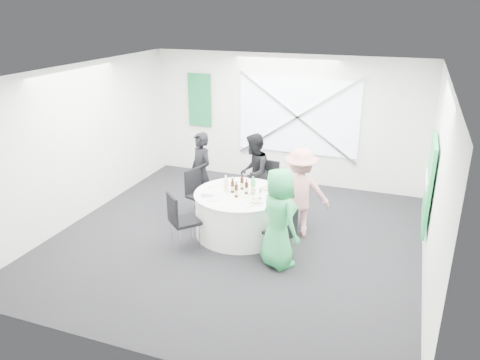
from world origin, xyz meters
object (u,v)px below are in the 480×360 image
(chair_back, at_px, (266,182))
(chair_back_left, at_px, (198,190))
(chair_front_left, at_px, (180,217))
(person_woman_green, at_px, (279,218))
(chair_back_right, at_px, (297,198))
(person_woman_pink, at_px, (300,193))
(person_man_back, at_px, (254,173))
(green_water_bottle, at_px, (253,187))
(person_man_back_left, at_px, (201,172))
(clear_water_bottle, at_px, (226,185))
(chair_front_right, at_px, (283,231))
(banquet_table, at_px, (240,214))

(chair_back, bearing_deg, chair_back_left, -138.20)
(chair_back_left, distance_m, chair_front_left, 1.19)
(chair_back, xyz_separation_m, person_woman_green, (0.78, -1.89, 0.21))
(chair_back_left, bearing_deg, chair_back_right, -59.98)
(chair_back_left, xyz_separation_m, person_woman_pink, (1.92, -0.04, 0.24))
(person_man_back, relative_size, green_water_bottle, 4.81)
(person_man_back_left, distance_m, person_woman_pink, 2.06)
(chair_back_left, bearing_deg, clear_water_bottle, -96.89)
(chair_front_left, distance_m, person_man_back, 1.97)
(chair_back_right, bearing_deg, chair_front_right, -34.55)
(chair_front_right, relative_size, person_man_back_left, 0.56)
(green_water_bottle, bearing_deg, chair_front_left, -137.99)
(person_man_back_left, bearing_deg, person_woman_pink, 22.89)
(green_water_bottle, xyz_separation_m, clear_water_bottle, (-0.47, -0.05, -0.01))
(chair_back_right, distance_m, person_woman_green, 1.44)
(chair_front_right, distance_m, person_woman_pink, 0.96)
(chair_back, relative_size, chair_back_left, 1.04)
(chair_back_left, height_order, clear_water_bottle, clear_water_bottle)
(person_man_back_left, bearing_deg, clear_water_bottle, -7.93)
(person_woman_green, bearing_deg, person_man_back, -20.67)
(person_woman_pink, distance_m, person_woman_green, 1.07)
(chair_back_right, height_order, person_woman_green, person_woman_green)
(chair_back, xyz_separation_m, chair_back_right, (0.72, -0.47, -0.05))
(chair_back_left, bearing_deg, chair_back, -33.98)
(green_water_bottle, bearing_deg, person_woman_green, -49.51)
(person_man_back_left, bearing_deg, chair_back, 53.65)
(chair_front_right, height_order, green_water_bottle, green_water_bottle)
(chair_front_left, height_order, person_man_back, person_man_back)
(chair_front_left, relative_size, person_woman_green, 0.61)
(chair_front_left, bearing_deg, person_woman_green, -136.08)
(green_water_bottle, height_order, clear_water_bottle, green_water_bottle)
(chair_front_left, xyz_separation_m, person_man_back, (0.62, 1.86, 0.20))
(banquet_table, relative_size, person_man_back, 1.03)
(banquet_table, height_order, clear_water_bottle, clear_water_bottle)
(banquet_table, height_order, chair_front_right, chair_front_right)
(chair_back_right, height_order, person_man_back_left, person_man_back_left)
(green_water_bottle, bearing_deg, person_woman_pink, 20.50)
(banquet_table, bearing_deg, chair_front_left, -131.71)
(chair_back_right, distance_m, chair_front_left, 2.16)
(chair_back_right, height_order, person_woman_pink, person_woman_pink)
(chair_back, height_order, person_woman_green, person_woman_green)
(chair_back_left, xyz_separation_m, chair_front_left, (0.23, -1.17, 0.01))
(chair_front_left, distance_m, person_man_back_left, 1.58)
(clear_water_bottle, bearing_deg, chair_front_left, -120.49)
(chair_back, height_order, chair_front_right, chair_back)
(banquet_table, relative_size, green_water_bottle, 4.95)
(chair_back, relative_size, person_woman_green, 0.62)
(chair_back, height_order, chair_back_left, chair_back)
(chair_back, bearing_deg, person_woman_green, -61.63)
(chair_back_left, bearing_deg, green_water_bottle, -84.79)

